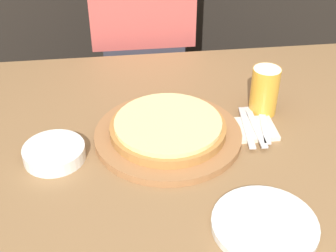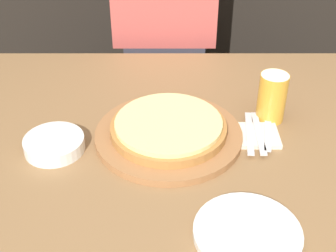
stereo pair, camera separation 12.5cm
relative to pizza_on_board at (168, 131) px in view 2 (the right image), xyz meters
name	(u,v)px [view 2 (the right image)]	position (x,y,z in m)	size (l,w,h in m)	color
dining_table	(191,231)	(0.07, -0.01, -0.39)	(1.54, 1.04, 0.73)	olive
pizza_on_board	(168,131)	(0.00, 0.00, 0.00)	(0.40, 0.40, 0.06)	#99663D
beer_glass	(272,95)	(0.29, 0.09, 0.05)	(0.08, 0.08, 0.14)	gold
dinner_plate	(247,233)	(0.17, -0.35, -0.02)	(0.23, 0.23, 0.02)	silver
side_bowl	(54,144)	(-0.30, -0.05, -0.01)	(0.16, 0.16, 0.04)	silver
napkin_stack	(258,135)	(0.24, 0.00, -0.02)	(0.11, 0.11, 0.01)	beige
fork	(249,133)	(0.22, 0.00, -0.01)	(0.04, 0.19, 0.00)	silver
dinner_knife	(258,133)	(0.24, 0.00, -0.01)	(0.02, 0.19, 0.00)	silver
spoon	(267,133)	(0.27, 0.00, -0.01)	(0.05, 0.17, 0.00)	silver
diner_person	(164,49)	(-0.02, 0.69, -0.10)	(0.39, 0.20, 1.33)	#33333D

